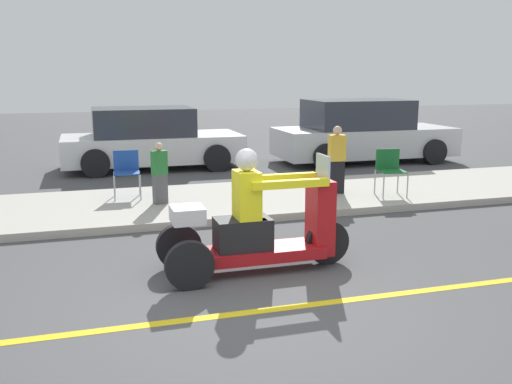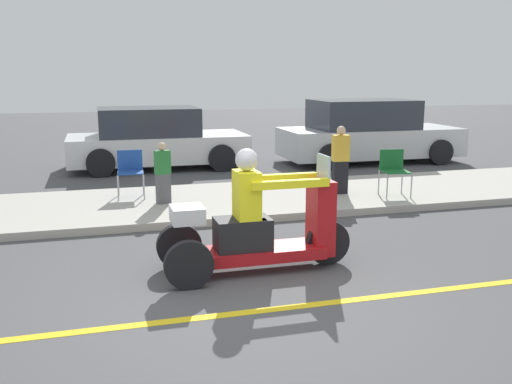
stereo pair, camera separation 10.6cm
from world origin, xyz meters
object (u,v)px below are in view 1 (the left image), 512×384
object	(u,v)px
spectator_near_curb	(160,174)
parked_car_lot_right	(362,133)
folding_chair_curbside	(390,167)
parked_car_lot_center	(150,140)
motorcycle_trike	(258,228)
folding_chair_set_back	(126,169)
spectator_mid_group	(337,161)

from	to	relation	value
spectator_near_curb	parked_car_lot_right	world-z (taller)	parked_car_lot_right
folding_chair_curbside	parked_car_lot_center	size ratio (longest dim) A/B	0.19
motorcycle_trike	folding_chair_curbside	xyz separation A→B (m)	(3.36, 2.87, 0.11)
motorcycle_trike	parked_car_lot_right	distance (m)	8.80
motorcycle_trike	spectator_near_curb	distance (m)	3.42
parked_car_lot_right	folding_chair_set_back	bearing A→B (deg)	-153.00
spectator_mid_group	spectator_near_curb	world-z (taller)	spectator_mid_group
spectator_mid_group	folding_chair_set_back	xyz separation A→B (m)	(-3.70, 0.77, -0.09)
motorcycle_trike	parked_car_lot_center	world-z (taller)	parked_car_lot_center
folding_chair_set_back	parked_car_lot_center	distance (m)	3.84
spectator_mid_group	folding_chair_curbside	bearing A→B (deg)	-25.49
spectator_mid_group	parked_car_lot_right	world-z (taller)	parked_car_lot_right
spectator_mid_group	folding_chair_curbside	world-z (taller)	spectator_mid_group
motorcycle_trike	spectator_mid_group	xyz separation A→B (m)	(2.50, 3.28, 0.20)
folding_chair_curbside	spectator_mid_group	bearing A→B (deg)	154.51
spectator_mid_group	parked_car_lot_center	world-z (taller)	parked_car_lot_center
parked_car_lot_center	folding_chair_curbside	bearing A→B (deg)	-52.90
folding_chair_curbside	parked_car_lot_right	size ratio (longest dim) A/B	0.18
spectator_near_curb	folding_chair_set_back	size ratio (longest dim) A/B	1.26
folding_chair_curbside	parked_car_lot_center	world-z (taller)	parked_car_lot_center
motorcycle_trike	folding_chair_set_back	size ratio (longest dim) A/B	2.81
motorcycle_trike	folding_chair_curbside	bearing A→B (deg)	40.51
spectator_near_curb	parked_car_lot_right	bearing A→B (deg)	34.10
spectator_near_curb	folding_chair_curbside	xyz separation A→B (m)	(4.06, -0.47, 0.01)
motorcycle_trike	parked_car_lot_right	size ratio (longest dim) A/B	0.50
motorcycle_trike	spectator_near_curb	world-z (taller)	motorcycle_trike
folding_chair_set_back	parked_car_lot_center	size ratio (longest dim) A/B	0.19
parked_car_lot_right	parked_car_lot_center	bearing A→B (deg)	173.88
folding_chair_curbside	folding_chair_set_back	bearing A→B (deg)	165.45
folding_chair_curbside	parked_car_lot_center	bearing A→B (deg)	127.10
folding_chair_curbside	parked_car_lot_center	distance (m)	6.19
spectator_near_curb	folding_chair_curbside	size ratio (longest dim) A/B	1.26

